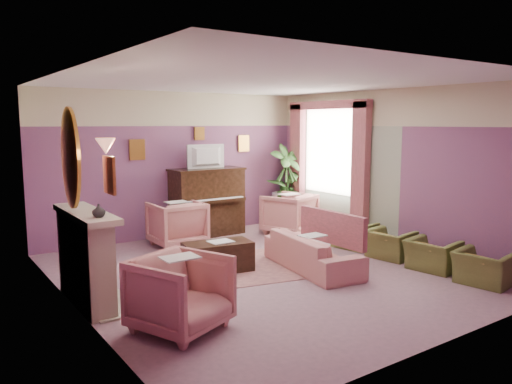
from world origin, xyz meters
TOP-DOWN VIEW (x-y plane):
  - floor at (0.00, 0.00)m, footprint 5.50×6.00m
  - ceiling at (0.00, 0.00)m, footprint 5.50×6.00m
  - wall_back at (0.00, 3.00)m, footprint 5.50×0.02m
  - wall_front at (0.00, -3.00)m, footprint 5.50×0.02m
  - wall_left at (-2.75, 0.00)m, footprint 0.02×6.00m
  - wall_right at (2.75, 0.00)m, footprint 0.02×6.00m
  - picture_rail_band at (0.00, 2.99)m, footprint 5.50×0.01m
  - stripe_panel at (2.73, 1.30)m, footprint 0.01×3.00m
  - fireplace_surround at (-2.59, 0.20)m, footprint 0.30×1.40m
  - fireplace_inset at (-2.49, 0.20)m, footprint 0.18×0.72m
  - fire_ember at (-2.45, 0.20)m, footprint 0.06×0.54m
  - mantel_shelf at (-2.56, 0.20)m, footprint 0.40×1.55m
  - hearth at (-2.39, 0.20)m, footprint 0.55×1.50m
  - mirror_frame at (-2.70, 0.20)m, footprint 0.04×0.72m
  - mirror_glass at (-2.67, 0.20)m, footprint 0.01×0.60m
  - sconce_shade at (-2.62, -0.85)m, footprint 0.20×0.20m
  - piano at (0.50, 2.68)m, footprint 1.40×0.60m
  - piano_keyshelf at (0.50, 2.33)m, footprint 1.30×0.12m
  - piano_keys at (0.50, 2.33)m, footprint 1.20×0.08m
  - piano_top at (0.50, 2.68)m, footprint 1.45×0.65m
  - television at (0.50, 2.63)m, footprint 0.80×0.12m
  - print_back_left at (-0.80, 2.96)m, footprint 0.30×0.03m
  - print_back_right at (1.55, 2.96)m, footprint 0.26×0.03m
  - print_back_mid at (0.50, 2.96)m, footprint 0.22×0.03m
  - print_left_wall at (-2.71, -1.20)m, footprint 0.03×0.28m
  - window_blind at (2.70, 1.55)m, footprint 0.03×1.40m
  - curtain_left at (2.62, 0.63)m, footprint 0.16×0.34m
  - curtain_right at (2.62, 2.47)m, footprint 0.16×0.34m
  - pelmet at (2.62, 1.55)m, footprint 0.16×2.20m
  - mantel_plant at (-2.55, 0.75)m, footprint 0.16×0.16m
  - mantel_vase at (-2.55, -0.30)m, footprint 0.16×0.16m
  - area_rug at (-0.55, 0.48)m, footprint 2.83×2.30m
  - coffee_table at (-0.59, 0.42)m, footprint 1.07×0.66m
  - table_paper at (-0.54, 0.42)m, footprint 0.35×0.28m
  - sofa at (0.65, -0.29)m, footprint 0.61×1.83m
  - sofa_throw at (1.05, -0.29)m, footprint 0.09×1.39m
  - floral_armchair_left at (-0.39, 2.20)m, footprint 0.87×0.87m
  - floral_armchair_right at (1.88, 1.82)m, footprint 0.87×0.87m
  - floral_armchair_front at (-1.99, -1.20)m, footprint 0.87×0.87m
  - olive_chair_a at (2.11, -2.18)m, footprint 0.50×0.71m
  - olive_chair_b at (2.11, -1.36)m, footprint 0.50×0.71m
  - olive_chair_c at (2.11, -0.54)m, footprint 0.50×0.71m
  - olive_chair_d at (2.11, 0.28)m, footprint 0.50×0.71m
  - side_table at (2.39, 2.64)m, footprint 0.52×0.52m
  - side_plant_big at (2.39, 2.64)m, footprint 0.30×0.30m
  - side_plant_small at (2.51, 2.54)m, footprint 0.16×0.16m
  - palm_pot at (2.30, 2.44)m, footprint 0.34×0.34m
  - palm_plant at (2.30, 2.44)m, footprint 0.76×0.76m

SIDE VIEW (x-z plane):
  - floor at x=0.00m, z-range -0.01..0.01m
  - area_rug at x=-0.55m, z-range 0.00..0.01m
  - hearth at x=-2.39m, z-range 0.00..0.02m
  - palm_pot at x=2.30m, z-range 0.00..0.34m
  - fire_ember at x=-2.45m, z-range 0.17..0.27m
  - coffee_table at x=-0.59m, z-range 0.00..0.45m
  - olive_chair_a at x=2.11m, z-range 0.00..0.62m
  - olive_chair_b at x=2.11m, z-range 0.00..0.62m
  - olive_chair_c at x=2.11m, z-range 0.00..0.62m
  - olive_chair_d at x=2.11m, z-range 0.00..0.62m
  - side_table at x=2.39m, z-range 0.00..0.70m
  - sofa at x=0.65m, z-range 0.00..0.74m
  - fireplace_inset at x=-2.49m, z-range 0.06..0.74m
  - floral_armchair_left at x=-0.39m, z-range 0.00..0.91m
  - floral_armchair_right at x=1.88m, z-range 0.00..0.91m
  - floral_armchair_front at x=-1.99m, z-range 0.00..0.91m
  - table_paper at x=-0.54m, z-range 0.45..0.46m
  - fireplace_surround at x=-2.59m, z-range 0.00..1.10m
  - sofa_throw at x=1.05m, z-range 0.35..0.85m
  - piano at x=0.50m, z-range 0.00..1.30m
  - piano_keyshelf at x=0.50m, z-range 0.69..0.75m
  - piano_keys at x=0.50m, z-range 0.75..0.77m
  - side_plant_small at x=2.51m, z-range 0.70..0.98m
  - side_plant_big at x=2.39m, z-range 0.70..1.04m
  - palm_plant at x=2.30m, z-range 0.34..1.78m
  - stripe_panel at x=2.73m, z-range 0.00..2.15m
  - mantel_shelf at x=-2.56m, z-range 1.09..1.16m
  - mantel_vase at x=-2.55m, z-range 1.15..1.31m
  - mantel_plant at x=-2.55m, z-range 1.15..1.43m
  - curtain_left at x=2.62m, z-range 0.00..2.60m
  - curtain_right at x=2.62m, z-range 0.00..2.60m
  - piano_top at x=0.50m, z-range 1.29..1.33m
  - wall_back at x=0.00m, z-range 0.00..2.80m
  - wall_front at x=0.00m, z-range 0.00..2.80m
  - wall_left at x=-2.75m, z-range 0.00..2.80m
  - wall_right at x=2.75m, z-range 0.00..2.80m
  - television at x=0.50m, z-range 1.36..1.84m
  - window_blind at x=2.70m, z-range 0.80..2.60m
  - print_back_left at x=-0.80m, z-range 1.53..1.91m
  - print_left_wall at x=-2.71m, z-range 1.54..1.90m
  - print_back_right at x=1.55m, z-range 1.61..1.95m
  - mirror_frame at x=-2.70m, z-range 1.20..2.40m
  - mirror_glass at x=-2.67m, z-range 1.27..2.33m
  - sconce_shade at x=-2.62m, z-range 1.90..2.06m
  - print_back_mid at x=0.50m, z-range 1.87..2.13m
  - picture_rail_band at x=0.00m, z-range 2.15..2.80m
  - pelmet at x=2.62m, z-range 2.48..2.64m
  - ceiling at x=0.00m, z-range 2.79..2.80m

